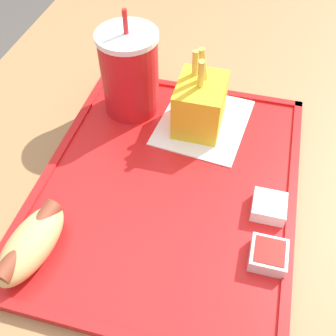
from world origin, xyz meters
name	(u,v)px	position (x,y,z in m)	size (l,w,h in m)	color
dining_table	(183,282)	(0.00, 0.00, 0.37)	(1.27, 0.82, 0.74)	olive
food_tray	(168,184)	(-0.03, 0.02, 0.74)	(0.43, 0.35, 0.01)	red
paper_napkin	(202,122)	(0.10, 0.00, 0.75)	(0.17, 0.15, 0.00)	white
soda_cup	(130,73)	(0.11, 0.12, 0.82)	(0.09, 0.09, 0.17)	red
hot_dog_far	(31,243)	(-0.18, 0.15, 0.77)	(0.12, 0.07, 0.04)	tan
fries_carton	(200,104)	(0.09, 0.01, 0.79)	(0.09, 0.07, 0.13)	gold
sauce_cup_mayo	(269,206)	(-0.05, -0.11, 0.76)	(0.04, 0.04, 0.02)	silver
sauce_cup_ketchup	(268,255)	(-0.12, -0.12, 0.76)	(0.04, 0.04, 0.02)	silver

